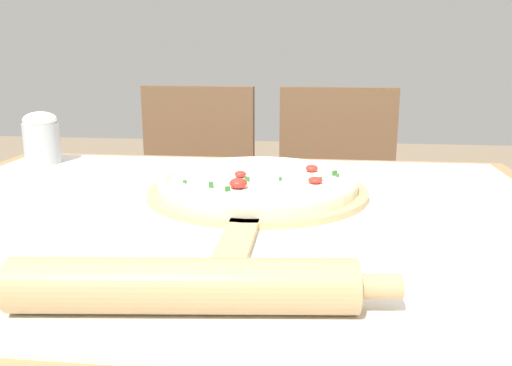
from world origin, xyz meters
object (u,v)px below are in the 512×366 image
at_px(pizza_peel, 257,194).
at_px(flour_cup, 42,137).
at_px(chair_right, 336,206).
at_px(rolling_pin, 183,286).
at_px(chair_left, 193,201).
at_px(pizza, 258,182).

xyz_separation_m(pizza_peel, flour_cup, (-0.54, 0.25, 0.06)).
bearing_deg(pizza_peel, chair_right, 76.77).
distance_m(rolling_pin, chair_left, 1.25).
bearing_deg(flour_cup, pizza_peel, -25.06).
bearing_deg(flour_cup, rolling_pin, -53.73).
relative_size(pizza_peel, rolling_pin, 1.38).
height_order(pizza_peel, flour_cup, flour_cup).
distance_m(chair_left, chair_right, 0.47).
relative_size(pizza_peel, flour_cup, 5.12).
height_order(chair_right, flour_cup, chair_right).
xyz_separation_m(pizza, chair_right, (0.17, 0.72, -0.25)).
relative_size(pizza, rolling_pin, 0.82).
bearing_deg(chair_right, flour_cup, -144.69).
bearing_deg(chair_right, chair_left, -179.24).
bearing_deg(chair_right, pizza, -102.83).
height_order(chair_left, flour_cup, chair_left).
bearing_deg(rolling_pin, pizza_peel, 86.55).
xyz_separation_m(pizza, chair_left, (-0.29, 0.72, -0.25)).
bearing_deg(flour_cup, chair_right, 34.56).
distance_m(pizza, flour_cup, 0.59).
xyz_separation_m(chair_left, flour_cup, (-0.25, -0.49, 0.29)).
relative_size(chair_right, flour_cup, 7.21).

